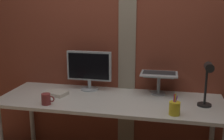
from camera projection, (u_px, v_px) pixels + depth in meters
The scene contains 9 objects.
brick_wall_back at pixel (124, 38), 2.76m from camera, with size 3.70×0.16×2.58m.
desk at pixel (110, 106), 2.52m from camera, with size 2.06×0.71×0.77m.
monitor at pixel (89, 68), 2.72m from camera, with size 0.45×0.18×0.40m.
laptop_stand at pixel (159, 81), 2.61m from camera, with size 0.28×0.22×0.20m.
laptop at pixel (160, 67), 2.65m from camera, with size 0.35×0.32×0.22m.
desk_lamp at pixel (207, 80), 2.23m from camera, with size 0.12×0.20×0.40m.
pen_cup at pixel (175, 108), 2.13m from camera, with size 0.09×0.09×0.18m.
coffee_mug at pixel (46, 99), 2.35m from camera, with size 0.12×0.08×0.10m.
paper_clutter_stack at pixel (56, 93), 2.61m from camera, with size 0.20×0.14×0.03m, color silver.
Camera 1 is at (0.45, -2.26, 1.62)m, focal length 43.62 mm.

